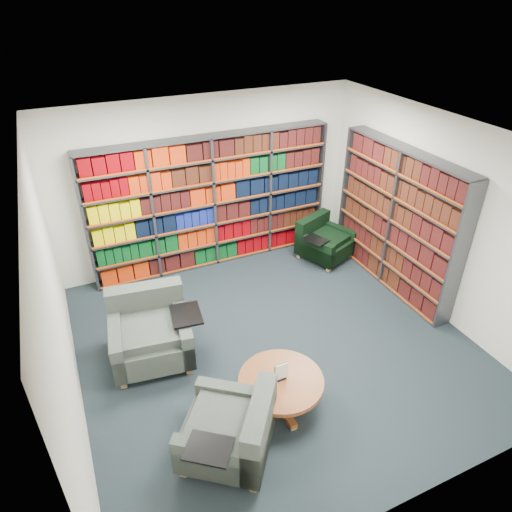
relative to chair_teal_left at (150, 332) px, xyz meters
name	(u,v)px	position (x,y,z in m)	size (l,w,h in m)	color
room_shell	(276,255)	(1.55, -0.49, 1.04)	(5.02, 5.02, 2.82)	black
bookshelf_back	(212,203)	(1.55, 1.85, 0.74)	(4.00, 0.28, 2.20)	#47494F
bookshelf_right	(396,220)	(3.89, 0.11, 0.74)	(0.28, 2.50, 2.20)	#47494F
chair_teal_left	(150,332)	(0.00, 0.00, 0.00)	(1.22, 1.10, 0.89)	#0A1C3B
chair_green_right	(322,242)	(3.31, 1.21, -0.07)	(1.04, 1.01, 0.71)	black
chair_teal_front	(235,432)	(0.43, -1.83, -0.04)	(1.22, 1.22, 0.79)	#0A1C3B
coffee_table	(281,385)	(1.12, -1.50, 0.00)	(0.96, 0.96, 0.67)	#995929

